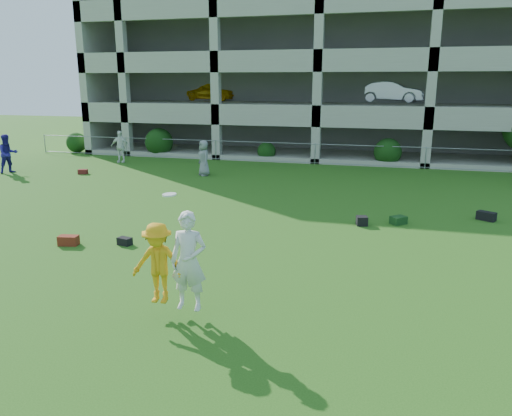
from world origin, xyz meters
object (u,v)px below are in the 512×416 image
(bystander_c, at_px, (204,158))
(parking_garage, at_px, (336,61))
(bystander_a, at_px, (8,154))
(frisbee_contest, at_px, (170,262))
(crate_d, at_px, (362,221))
(bystander_b, at_px, (120,147))

(bystander_c, distance_m, parking_garage, 15.38)
(bystander_a, xyz_separation_m, parking_garage, (14.78, 15.67, 5.02))
(frisbee_contest, bearing_deg, parking_garage, 90.33)
(bystander_a, height_order, crate_d, bystander_a)
(bystander_a, relative_size, bystander_b, 1.08)
(bystander_b, xyz_separation_m, bystander_c, (6.21, -2.63, -0.04))
(bystander_a, bearing_deg, bystander_c, -48.68)
(frisbee_contest, relative_size, parking_garage, 0.08)
(bystander_b, distance_m, parking_garage, 16.42)
(crate_d, xyz_separation_m, parking_garage, (-3.43, 20.70, 5.86))
(bystander_b, bearing_deg, bystander_c, -34.18)
(bystander_b, height_order, crate_d, bystander_b)
(crate_d, xyz_separation_m, frisbee_contest, (-3.26, -7.71, 1.01))
(crate_d, height_order, parking_garage, parking_garage)
(bystander_a, bearing_deg, bystander_b, -9.05)
(bystander_b, relative_size, parking_garage, 0.06)
(bystander_c, distance_m, crate_d, 10.86)
(bystander_a, height_order, frisbee_contest, frisbee_contest)
(bystander_b, xyz_separation_m, frisbee_contest, (11.20, -17.36, 0.24))
(bystander_a, xyz_separation_m, crate_d, (18.21, -5.03, -0.84))
(frisbee_contest, bearing_deg, bystander_a, 139.57)
(bystander_c, relative_size, frisbee_contest, 0.75)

